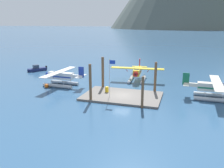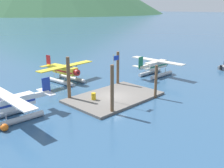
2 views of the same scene
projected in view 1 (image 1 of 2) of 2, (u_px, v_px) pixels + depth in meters
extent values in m
plane|color=#2D5175|center=(122.00, 97.00, 36.70)|extent=(1200.00, 1200.00, 0.00)
cube|color=#66605B|center=(122.00, 96.00, 36.66)|extent=(12.09, 7.63, 0.30)
cylinder|color=brown|center=(90.00, 83.00, 33.92)|extent=(0.40, 0.40, 5.61)
cylinder|color=brown|center=(142.00, 92.00, 31.51)|extent=(0.36, 0.36, 4.40)
cylinder|color=brown|center=(103.00, 73.00, 40.67)|extent=(0.45, 0.45, 5.62)
cylinder|color=brown|center=(155.00, 78.00, 38.11)|extent=(0.42, 0.42, 5.18)
cylinder|color=silver|center=(109.00, 79.00, 35.02)|extent=(0.08, 0.08, 5.76)
cube|color=#1E3DB2|center=(112.00, 62.00, 34.24)|extent=(0.90, 0.03, 0.56)
sphere|color=gold|center=(109.00, 59.00, 34.27)|extent=(0.10, 0.10, 0.10)
cylinder|color=gold|center=(107.00, 89.00, 38.13)|extent=(0.58, 0.58, 0.88)
torus|color=gold|center=(107.00, 89.00, 38.13)|extent=(0.62, 0.62, 0.04)
sphere|color=orange|center=(47.00, 86.00, 41.62)|extent=(0.75, 0.75, 0.75)
cylinder|color=#B7BABF|center=(58.00, 86.00, 41.84)|extent=(5.62, 0.83, 0.64)
sphere|color=#B7BABF|center=(45.00, 85.00, 42.74)|extent=(0.64, 0.64, 0.64)
cylinder|color=#B7BABF|center=(65.00, 83.00, 44.12)|extent=(5.62, 0.83, 0.64)
sphere|color=#B7BABF|center=(52.00, 81.00, 45.01)|extent=(0.64, 0.64, 0.64)
cylinder|color=#B7BABF|center=(52.00, 82.00, 42.05)|extent=(0.10, 0.10, 0.70)
cylinder|color=#B7BABF|center=(63.00, 83.00, 41.28)|extent=(0.10, 0.10, 0.70)
cylinder|color=#B7BABF|center=(59.00, 79.00, 44.33)|extent=(0.10, 0.10, 0.70)
cylinder|color=#B7BABF|center=(70.00, 80.00, 43.56)|extent=(0.10, 0.10, 0.70)
cube|color=white|center=(61.00, 76.00, 42.56)|extent=(4.84, 1.41, 1.20)
cube|color=#1E389E|center=(61.00, 76.00, 42.59)|extent=(4.75, 1.42, 0.24)
cube|color=#283347|center=(56.00, 73.00, 42.82)|extent=(1.14, 1.09, 0.56)
cube|color=white|center=(59.00, 72.00, 42.49)|extent=(1.76, 10.44, 0.14)
cylinder|color=#1E389E|center=(53.00, 76.00, 40.57)|extent=(0.10, 0.62, 0.84)
cylinder|color=#1E389E|center=(66.00, 71.00, 44.58)|extent=(0.10, 0.62, 0.84)
cylinder|color=#1E389E|center=(48.00, 75.00, 43.43)|extent=(0.63, 0.98, 0.96)
cone|color=black|center=(46.00, 74.00, 43.57)|extent=(0.36, 0.37, 0.36)
cube|color=white|center=(77.00, 76.00, 41.49)|extent=(2.21, 0.52, 0.56)
cube|color=#1E389E|center=(81.00, 72.00, 40.99)|extent=(1.00, 0.15, 1.90)
cube|color=white|center=(81.00, 76.00, 41.21)|extent=(0.91, 3.23, 0.10)
cylinder|color=#B7BABF|center=(143.00, 80.00, 46.47)|extent=(1.11, 5.63, 0.64)
sphere|color=#B7BABF|center=(142.00, 83.00, 43.83)|extent=(0.64, 0.64, 0.64)
cylinder|color=#B7BABF|center=(131.00, 79.00, 46.99)|extent=(1.11, 5.63, 0.64)
sphere|color=#B7BABF|center=(129.00, 82.00, 44.35)|extent=(0.64, 0.64, 0.64)
cylinder|color=#B7BABF|center=(143.00, 78.00, 45.16)|extent=(0.10, 0.10, 0.70)
cylinder|color=#B7BABF|center=(144.00, 75.00, 47.43)|extent=(0.10, 0.10, 0.70)
cylinder|color=#B7BABF|center=(130.00, 77.00, 45.69)|extent=(0.10, 0.10, 0.70)
cylinder|color=#B7BABF|center=(132.00, 74.00, 47.95)|extent=(0.10, 0.10, 0.70)
cube|color=yellow|center=(137.00, 71.00, 46.31)|extent=(1.64, 4.89, 1.20)
cube|color=#B21E1E|center=(137.00, 72.00, 46.34)|extent=(1.65, 4.79, 0.24)
cube|color=#283347|center=(137.00, 71.00, 45.21)|extent=(1.14, 1.19, 0.56)
cube|color=yellow|center=(137.00, 68.00, 45.86)|extent=(10.48, 2.28, 0.14)
cylinder|color=#B21E1E|center=(148.00, 70.00, 45.48)|extent=(0.63, 0.13, 0.84)
cylinder|color=#B21E1E|center=(126.00, 69.00, 46.40)|extent=(0.63, 0.13, 0.84)
cylinder|color=#B21E1E|center=(136.00, 74.00, 43.77)|extent=(1.01, 0.68, 0.96)
cone|color=black|center=(135.00, 75.00, 43.34)|extent=(0.39, 0.38, 0.36)
cube|color=yellow|center=(139.00, 68.00, 49.35)|extent=(0.62, 2.23, 0.56)
cube|color=#B21E1E|center=(140.00, 63.00, 49.98)|extent=(0.20, 1.01, 1.90)
cube|color=yellow|center=(139.00, 67.00, 50.08)|extent=(3.26, 1.07, 0.10)
cylinder|color=#B7BABF|center=(212.00, 95.00, 36.65)|extent=(5.61, 0.74, 0.64)
cylinder|color=#B7BABF|center=(214.00, 100.00, 34.35)|extent=(5.61, 0.74, 0.64)
cylinder|color=#B7BABF|center=(221.00, 92.00, 36.11)|extent=(0.10, 0.10, 0.70)
cylinder|color=#B7BABF|center=(205.00, 90.00, 36.84)|extent=(0.10, 0.10, 0.70)
cylinder|color=#B7BABF|center=(223.00, 96.00, 33.82)|extent=(0.10, 0.10, 0.70)
cylinder|color=#B7BABF|center=(205.00, 95.00, 34.55)|extent=(0.10, 0.10, 0.70)
cube|color=silver|center=(214.00, 87.00, 35.08)|extent=(4.82, 1.32, 1.20)
cube|color=#196B47|center=(214.00, 88.00, 35.11)|extent=(4.72, 1.34, 0.24)
cube|color=#283347|center=(222.00, 86.00, 34.67)|extent=(1.12, 1.07, 0.56)
cube|color=silver|center=(217.00, 83.00, 34.82)|extent=(1.58, 10.42, 0.14)
cylinder|color=#196B47|center=(215.00, 82.00, 36.92)|extent=(0.09, 0.62, 0.84)
cylinder|color=#196B47|center=(218.00, 89.00, 32.89)|extent=(0.09, 0.62, 0.84)
cube|color=silver|center=(192.00, 85.00, 36.05)|extent=(2.21, 0.48, 0.56)
cube|color=#196B47|center=(186.00, 79.00, 36.10)|extent=(1.00, 0.14, 1.90)
cube|color=silver|center=(186.00, 84.00, 36.26)|extent=(0.85, 3.21, 0.10)
cube|color=navy|center=(37.00, 69.00, 56.16)|extent=(3.62, 4.31, 0.70)
sphere|color=navy|center=(29.00, 71.00, 54.91)|extent=(0.70, 0.70, 0.70)
cube|color=#283347|center=(36.00, 67.00, 55.79)|extent=(1.59, 1.61, 0.80)
cube|color=black|center=(46.00, 67.00, 57.46)|extent=(0.48, 0.47, 0.80)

